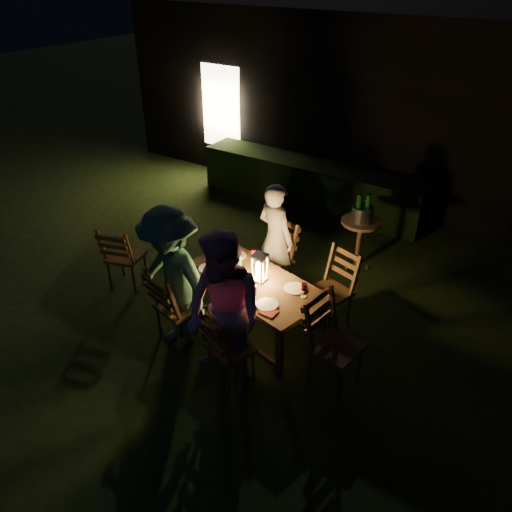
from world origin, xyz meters
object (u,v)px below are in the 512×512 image
Objects in this scene: chair_near_right at (230,359)px; person_opp_right at (224,315)px; dining_table at (253,285)px; chair_far_right at (330,302)px; bottle_bucket_b at (367,210)px; chair_far_left at (272,269)px; person_house_side at (275,239)px; chair_end at (333,358)px; ice_bucket at (362,214)px; side_table at (361,226)px; chair_near_left at (179,318)px; bottle_table at (239,262)px; lantern at (260,269)px; bottle_bucket_a at (358,211)px; person_opp_left at (172,280)px; chair_spare at (126,267)px.

chair_near_right is 0.62m from person_opp_right.
dining_table is 1.01m from chair_far_right.
person_opp_right is 2.99m from bottle_bucket_b.
person_house_side is at bearing -82.08° from chair_far_left.
chair_far_left is at bearing 3.55° from chair_far_right.
chair_end is 2.49m from ice_bucket.
chair_near_left is at bearing -112.02° from side_table.
person_house_side is at bearing 90.56° from bottle_table.
chair_far_left is at bearing 127.18° from chair_near_right.
chair_end reaches higher than ice_bucket.
person_house_side reaches higher than chair_near_right.
bottle_bucket_b is (0.52, 2.08, 0.27)m from dining_table.
chair_end reaches higher than bottle_bucket_b.
ice_bucket is (0.41, 2.00, -0.01)m from lantern.
bottle_bucket_a is (-0.77, 2.28, 0.59)m from chair_end.
chair_end is at bearing 51.54° from chair_near_right.
chair_near_left is 0.60× the size of person_opp_left.
chair_far_right is 1.02× the size of chair_spare.
chair_near_right is 2.34m from chair_spare.
bottle_table reaches higher than dining_table.
lantern is 1.09× the size of bottle_bucket_a.
person_opp_right is 2.95m from side_table.
dining_table is 1.03× the size of person_opp_right.
chair_near_left is at bearing 89.99° from person_opp_left.
person_opp_right is at bearing -35.15° from chair_spare.
dining_table is 1.27m from chair_end.
chair_far_left is at bearing 92.43° from person_house_side.
bottle_bucket_b is (0.27, 2.98, 0.01)m from person_opp_right.
bottle_table is (0.38, 0.75, -0.03)m from person_opp_left.
chair_end reaches higher than chair_near_left.
person_opp_left is at bearing -116.86° from bottle_table.
chair_far_right is at bearing -174.54° from chair_far_left.
chair_near_left is 1.41× the size of side_table.
chair_end is at bearing 134.77° from chair_far_right.
chair_end is at bearing -72.66° from side_table.
person_opp_left is (-0.01, -0.05, 0.56)m from chair_near_left.
chair_spare reaches higher than chair_near_right.
dining_table is 0.96m from chair_near_right.
chair_end is at bearing 24.62° from chair_near_left.
chair_end is (1.81, 0.37, 0.00)m from chair_near_left.
person_opp_left is (-0.37, -1.60, 0.11)m from person_house_side.
bottle_bucket_a is at bearing 81.90° from person_opp_left.
lantern is 0.30m from bottle_table.
bottle_bucket_a is 1.00× the size of bottle_bucket_b.
bottle_table is 2.16m from bottle_bucket_b.
ice_bucket is 0.94× the size of bottle_bucket_a.
chair_far_right is 1.47m from side_table.
bottle_bucket_a is at bearing 79.53° from lantern.
person_opp_right is 0.96m from lantern.
chair_spare is 1.32× the size of side_table.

